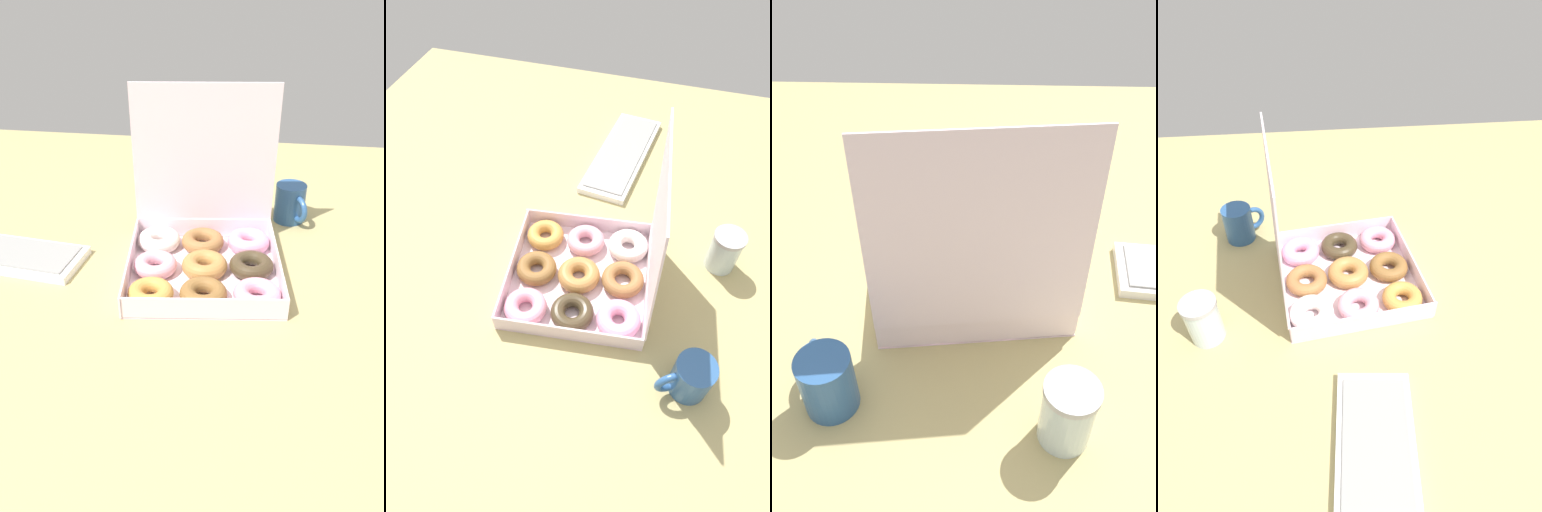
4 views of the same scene
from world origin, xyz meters
TOP-DOWN VIEW (x-y plane):
  - ground_plane at (0.00, 0.00)cm, footprint 180.00×180.00cm
  - donut_box at (5.44, 4.21)cm, footprint 36.84×36.55cm
  - coffee_mug at (24.74, 29.93)cm, footprint 8.26×10.85cm
  - glass_jar at (-8.43, 34.16)cm, footprint 7.48×7.48cm

SIDE VIEW (x-z plane):
  - ground_plane at x=0.00cm, z-range -2.00..0.00cm
  - donut_box at x=5.44cm, z-range -14.78..22.71cm
  - coffee_mug at x=24.74cm, z-range 0.13..10.04cm
  - glass_jar at x=-8.43cm, z-range 0.05..10.89cm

